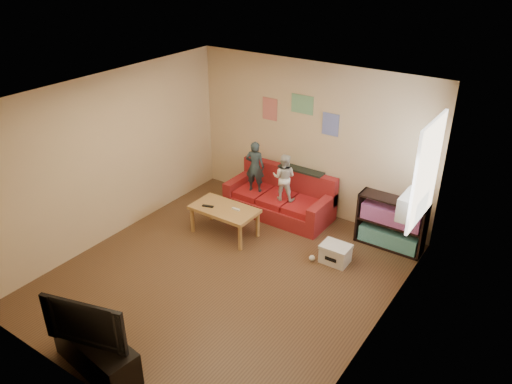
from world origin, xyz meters
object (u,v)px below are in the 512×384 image
Objects in this scene: bookshelf at (391,226)px; television at (90,318)px; child_b at (284,177)px; sofa at (281,199)px; file_box at (335,253)px; coffee_table at (224,212)px; tv_stand at (96,353)px; child_a at (255,167)px.

television is (-1.84, -4.36, 0.36)m from bookshelf.
television is at bearing 74.31° from child_b.
file_box is at bearing -29.25° from sofa.
child_b reaches higher than bookshelf.
coffee_table reaches higher than tv_stand.
child_b is 1.93m from bookshelf.
child_b is 0.76× the size of coffee_table.
sofa is at bearing 150.75° from file_box.
coffee_table is (-0.55, -0.98, -0.39)m from child_b.
child_b is 0.78× the size of bookshelf.
file_box is 3.72m from tv_stand.
child_a reaches higher than coffee_table.
coffee_table is (-0.40, -1.14, 0.15)m from sofa.
child_a is at bearing -175.16° from bookshelf.
television reaches higher than tv_stand.
sofa is 4.28× the size of file_box.
file_box is at bearing 137.26° from child_b.
television is at bearing -87.56° from sofa.
child_b is 4.19m from tv_stand.
bookshelf is 1.06× the size of television.
sofa reaches higher than tv_stand.
child_a is 0.85× the size of coffee_table.
child_a is 0.92× the size of television.
child_a is 2.19m from file_box.
bookshelf is 2.44× the size of file_box.
sofa is 1.71× the size of coffee_table.
sofa is at bearing -177.25° from child_a.
coffee_table is at bearing 107.39° from tv_stand.
coffee_table is at bearing 44.67° from child_b.
file_box is 0.37× the size of tv_stand.
television is (0.18, -4.31, 0.46)m from sofa.
file_box is (-0.51, -0.89, -0.23)m from bookshelf.
sofa is 1.75× the size of bookshelf.
sofa is at bearing 76.78° from television.
child_a reaches higher than bookshelf.
sofa is at bearing 99.46° from tv_stand.
child_a is 2.53m from bookshelf.
sofa is 0.58m from child_b.
file_box is (1.96, -0.68, -0.71)m from child_a.
child_b is 1.91× the size of file_box.
tv_stand is 0.52m from television.
child_b is at bearing 153.44° from file_box.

